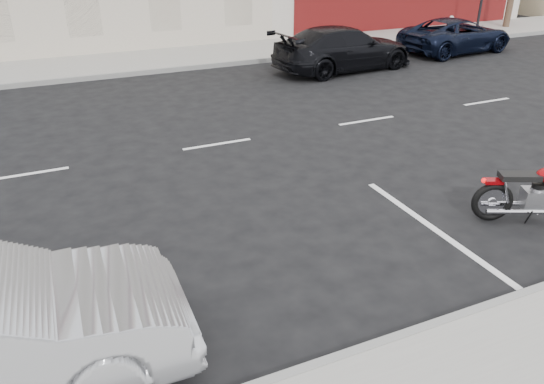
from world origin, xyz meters
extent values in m
plane|color=black|center=(0.00, 0.00, 0.00)|extent=(120.00, 120.00, 0.00)
cube|color=gray|center=(-5.00, 8.70, 0.07)|extent=(80.00, 3.40, 0.15)
cube|color=gray|center=(-5.00, 7.00, 0.08)|extent=(80.00, 0.12, 0.16)
cylinder|color=beige|center=(12.00, 8.50, 0.45)|extent=(0.20, 0.20, 0.60)
sphere|color=beige|center=(12.00, 8.50, 0.77)|extent=(0.20, 0.20, 0.20)
torus|color=black|center=(1.72, -5.49, 0.33)|extent=(0.67, 0.39, 0.68)
cube|color=#810408|center=(1.69, -5.47, 0.70)|extent=(0.35, 0.28, 0.06)
imported|color=black|center=(9.73, 5.60, 0.65)|extent=(4.87, 2.63, 1.30)
imported|color=black|center=(4.21, 4.88, 0.73)|extent=(5.24, 2.60, 1.46)
camera|label=1|loc=(-5.46, -10.74, 4.40)|focal=35.00mm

